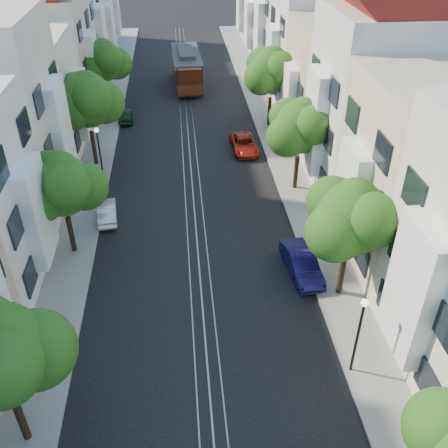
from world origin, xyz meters
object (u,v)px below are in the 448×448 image
object	(u,v)px
lamp_west	(99,147)
parked_car_e_far	(244,144)
tree_w_b	(62,187)
parked_car_w_far	(125,115)
tree_e_c	(301,128)
tree_w_c	(87,101)
lamp_east	(360,326)
cable_car	(187,66)
tree_e_d	(272,72)
tree_e_b	(352,219)
parked_car_e_mid	(302,263)
tree_w_d	(104,62)
parked_car_w_mid	(107,212)

from	to	relation	value
lamp_west	parked_car_e_far	bearing A→B (deg)	21.90
tree_w_b	parked_car_e_far	bearing A→B (deg)	46.89
parked_car_w_far	tree_e_c	bearing A→B (deg)	129.80
parked_car_e_far	parked_car_w_far	size ratio (longest dim) A/B	1.28
tree_e_c	tree_w_c	bearing A→B (deg)	160.85
lamp_east	parked_car_e_far	world-z (taller)	lamp_east
tree_e_c	cable_car	bearing A→B (deg)	107.02
tree_e_d	lamp_west	xyz separation A→B (m)	(-13.56, -8.98, -2.02)
tree_e_b	tree_e_c	bearing A→B (deg)	90.00
tree_w_c	parked_car_e_far	bearing A→B (deg)	6.56
tree_w_b	parked_car_e_far	size ratio (longest dim) A/B	1.52
parked_car_e_mid	parked_car_w_far	distance (m)	25.10
tree_w_b	parked_car_e_mid	xyz separation A→B (m)	(12.74, -3.13, -3.73)
tree_e_d	tree_w_d	distance (m)	15.25
parked_car_e_mid	parked_car_w_mid	distance (m)	12.94
tree_e_c	parked_car_e_far	distance (m)	8.03
parked_car_e_far	tree_e_b	bearing A→B (deg)	-83.42
parked_car_e_mid	tree_e_b	bearing A→B (deg)	-54.60
tree_e_b	parked_car_e_far	size ratio (longest dim) A/B	1.62
cable_car	parked_car_w_far	bearing A→B (deg)	-125.21
tree_w_d	lamp_east	world-z (taller)	tree_w_d
parked_car_w_far	parked_car_w_mid	bearing A→B (deg)	85.79
parked_car_e_far	parked_car_w_far	distance (m)	12.16
tree_e_b	tree_w_d	world-z (taller)	tree_e_b
tree_e_c	lamp_west	distance (m)	13.82
parked_car_w_far	lamp_west	bearing A→B (deg)	82.14
tree_w_d	tree_e_d	bearing A→B (deg)	-19.15
parked_car_w_mid	tree_w_b	bearing A→B (deg)	58.62
cable_car	parked_car_e_far	xyz separation A→B (m)	(4.01, -16.13, -1.46)
parked_car_e_far	tree_w_c	bearing A→B (deg)	-176.24
tree_w_c	lamp_east	distance (m)	25.01
parked_car_e_mid	parked_car_w_far	bearing A→B (deg)	110.04
tree_e_c	lamp_west	bearing A→B (deg)	171.51
tree_e_b	lamp_west	bearing A→B (deg)	136.15
tree_e_c	parked_car_w_mid	size ratio (longest dim) A/B	1.99
tree_w_b	lamp_west	bearing A→B (deg)	84.03
tree_w_c	tree_w_d	distance (m)	11.01
tree_w_b	tree_w_d	world-z (taller)	tree_w_d
lamp_east	cable_car	distance (m)	38.89
tree_e_b	parked_car_e_mid	xyz separation A→B (m)	(-1.66, 1.87, -4.07)
tree_e_c	lamp_east	world-z (taller)	tree_e_c
tree_w_c	cable_car	size ratio (longest dim) A/B	0.79
tree_e_b	tree_w_d	bearing A→B (deg)	118.07
tree_e_b	parked_car_w_mid	distance (m)	15.90
parked_car_e_mid	parked_car_w_mid	world-z (taller)	parked_car_e_mid
tree_e_b	lamp_east	world-z (taller)	tree_e_b
tree_w_d	parked_car_w_far	world-z (taller)	tree_w_d
tree_e_d	parked_car_w_far	distance (m)	13.70
lamp_east	parked_car_e_mid	world-z (taller)	lamp_east
parked_car_w_mid	lamp_west	bearing A→B (deg)	-88.20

